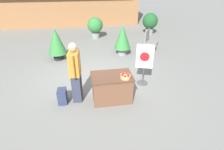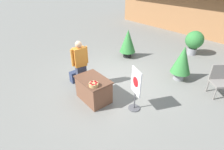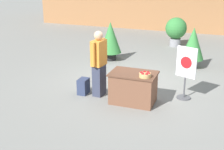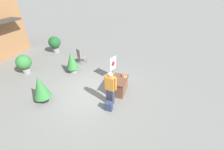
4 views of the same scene
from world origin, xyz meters
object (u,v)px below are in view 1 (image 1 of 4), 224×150
at_px(poster_board, 144,63).
at_px(potted_plant_near_right, 56,42).
at_px(backpack, 62,96).
at_px(potted_plant_near_left, 95,26).
at_px(person_visitor, 75,73).
at_px(patio_chair, 150,40).
at_px(display_table, 112,87).
at_px(potted_plant_far_left, 122,38).
at_px(potted_plant_far_right, 150,22).
at_px(apple_basket, 126,76).

relative_size(poster_board, potted_plant_near_right, 0.99).
relative_size(backpack, potted_plant_near_left, 0.35).
distance_m(person_visitor, patio_chair, 4.73).
relative_size(display_table, potted_plant_far_left, 0.84).
xyz_separation_m(potted_plant_far_right, potted_plant_near_left, (-3.41, -0.25, -0.07)).
relative_size(potted_plant_far_right, potted_plant_far_left, 0.95).
bearing_deg(display_table, potted_plant_far_left, 72.56).
distance_m(person_visitor, potted_plant_far_right, 7.62).
bearing_deg(potted_plant_far_left, apple_basket, -101.32).
bearing_deg(potted_plant_far_right, poster_board, -112.10).
bearing_deg(poster_board, apple_basket, -23.63).
relative_size(display_table, person_visitor, 0.66).
distance_m(display_table, person_visitor, 1.10).
height_order(potted_plant_far_right, potted_plant_near_left, potted_plant_far_right).
height_order(patio_chair, potted_plant_near_left, potted_plant_near_left).
distance_m(backpack, potted_plant_near_right, 3.26).
height_order(backpack, patio_chair, patio_chair).
distance_m(display_table, potted_plant_far_left, 3.51).
height_order(backpack, potted_plant_near_left, potted_plant_near_left).
relative_size(person_visitor, poster_board, 1.26).
relative_size(patio_chair, potted_plant_far_right, 0.81).
bearing_deg(potted_plant_near_right, potted_plant_far_left, 1.53).
bearing_deg(poster_board, display_table, -40.07).
bearing_deg(potted_plant_near_left, poster_board, -78.22).
bearing_deg(potted_plant_far_left, patio_chair, 5.24).
bearing_deg(potted_plant_far_left, potted_plant_far_right, 51.25).
xyz_separation_m(person_visitor, potted_plant_far_left, (2.02, 3.19, -0.10)).
bearing_deg(potted_plant_far_right, display_table, -118.64).
distance_m(potted_plant_near_right, potted_plant_far_right, 6.11).
xyz_separation_m(patio_chair, potted_plant_far_right, (1.07, 2.88, 0.19)).
distance_m(potted_plant_near_right, potted_plant_far_left, 2.87).
relative_size(display_table, potted_plant_far_right, 0.88).
bearing_deg(potted_plant_near_right, poster_board, -40.49).
bearing_deg(potted_plant_far_right, apple_basket, -115.52).
height_order(display_table, potted_plant_near_left, potted_plant_near_left).
bearing_deg(potted_plant_far_left, poster_board, -87.31).
distance_m(person_visitor, poster_board, 2.22).
bearing_deg(display_table, patio_chair, 55.33).
bearing_deg(backpack, potted_plant_near_left, 76.48).
distance_m(poster_board, potted_plant_far_right, 6.08).
relative_size(apple_basket, potted_plant_far_right, 0.21).
relative_size(potted_plant_near_right, potted_plant_far_left, 1.01).
xyz_separation_m(poster_board, potted_plant_near_right, (-2.99, 2.55, 0.05)).
distance_m(patio_chair, potted_plant_far_left, 1.36).
height_order(display_table, potted_plant_near_right, potted_plant_near_right).
bearing_deg(backpack, potted_plant_far_right, 52.19).
height_order(display_table, apple_basket, apple_basket).
bearing_deg(potted_plant_far_right, backpack, -127.81).
bearing_deg(potted_plant_far_right, patio_chair, -110.42).
height_order(patio_chair, potted_plant_far_right, potted_plant_far_right).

